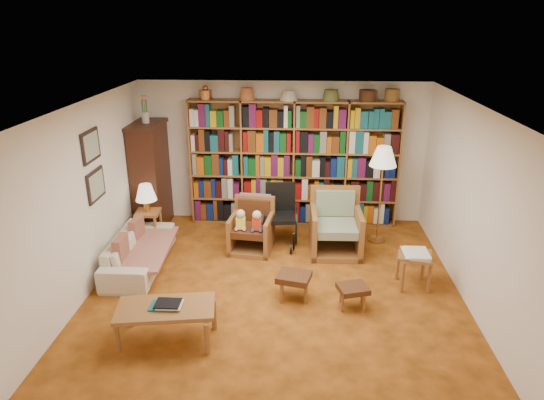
# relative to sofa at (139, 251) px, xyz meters

# --- Properties ---
(floor) EXTENTS (5.00, 5.00, 0.00)m
(floor) POSITION_rel_sofa_xyz_m (2.05, -0.51, -0.25)
(floor) COLOR #B9601C
(floor) RESTS_ON ground
(ceiling) EXTENTS (5.00, 5.00, 0.00)m
(ceiling) POSITION_rel_sofa_xyz_m (2.05, -0.51, 2.25)
(ceiling) COLOR white
(ceiling) RESTS_ON wall_back
(wall_back) EXTENTS (5.00, 0.00, 5.00)m
(wall_back) POSITION_rel_sofa_xyz_m (2.05, 1.99, 1.00)
(wall_back) COLOR white
(wall_back) RESTS_ON floor
(wall_front) EXTENTS (5.00, 0.00, 5.00)m
(wall_front) POSITION_rel_sofa_xyz_m (2.05, -3.01, 1.00)
(wall_front) COLOR white
(wall_front) RESTS_ON floor
(wall_left) EXTENTS (0.00, 5.00, 5.00)m
(wall_left) POSITION_rel_sofa_xyz_m (-0.45, -0.51, 1.00)
(wall_left) COLOR white
(wall_left) RESTS_ON floor
(wall_right) EXTENTS (0.00, 5.00, 5.00)m
(wall_right) POSITION_rel_sofa_xyz_m (4.55, -0.51, 1.00)
(wall_right) COLOR white
(wall_right) RESTS_ON floor
(bookshelf) EXTENTS (3.60, 0.30, 2.42)m
(bookshelf) POSITION_rel_sofa_xyz_m (2.25, 1.82, 0.92)
(bookshelf) COLOR brown
(bookshelf) RESTS_ON floor
(curio_cabinet) EXTENTS (0.50, 0.95, 2.40)m
(curio_cabinet) POSITION_rel_sofa_xyz_m (-0.20, 1.49, 0.70)
(curio_cabinet) COLOR #3D1810
(curio_cabinet) RESTS_ON floor
(framed_pictures) EXTENTS (0.03, 0.52, 0.97)m
(framed_pictures) POSITION_rel_sofa_xyz_m (-0.43, -0.21, 1.37)
(framed_pictures) COLOR black
(framed_pictures) RESTS_ON wall_left
(sofa) EXTENTS (1.74, 0.70, 0.50)m
(sofa) POSITION_rel_sofa_xyz_m (0.00, 0.00, 0.00)
(sofa) COLOR beige
(sofa) RESTS_ON floor
(sofa_throw) EXTENTS (0.88, 1.55, 0.04)m
(sofa_throw) POSITION_rel_sofa_xyz_m (0.05, 0.00, 0.05)
(sofa_throw) COLOR #C1AB8D
(sofa_throw) RESTS_ON sofa
(cushion_left) EXTENTS (0.14, 0.36, 0.35)m
(cushion_left) POSITION_rel_sofa_xyz_m (-0.13, 0.35, 0.20)
(cushion_left) COLOR maroon
(cushion_left) RESTS_ON sofa
(cushion_right) EXTENTS (0.12, 0.36, 0.36)m
(cushion_right) POSITION_rel_sofa_xyz_m (-0.13, -0.35, 0.20)
(cushion_right) COLOR maroon
(cushion_right) RESTS_ON sofa
(side_table_lamp) EXTENTS (0.41, 0.41, 0.54)m
(side_table_lamp) POSITION_rel_sofa_xyz_m (-0.10, 0.84, 0.15)
(side_table_lamp) COLOR brown
(side_table_lamp) RESTS_ON floor
(table_lamp) EXTENTS (0.34, 0.34, 0.46)m
(table_lamp) POSITION_rel_sofa_xyz_m (-0.10, 0.84, 0.60)
(table_lamp) COLOR #C18A3E
(table_lamp) RESTS_ON side_table_lamp
(armchair_leather) EXTENTS (0.73, 0.77, 0.83)m
(armchair_leather) POSITION_rel_sofa_xyz_m (1.61, 0.73, 0.09)
(armchair_leather) COLOR brown
(armchair_leather) RESTS_ON floor
(armchair_sage) EXTENTS (0.81, 0.84, 0.98)m
(armchair_sage) POSITION_rel_sofa_xyz_m (2.94, 0.75, 0.12)
(armchair_sage) COLOR brown
(armchair_sage) RESTS_ON floor
(wheelchair) EXTENTS (0.57, 0.80, 1.00)m
(wheelchair) POSITION_rel_sofa_xyz_m (2.05, 0.95, 0.20)
(wheelchair) COLOR black
(wheelchair) RESTS_ON floor
(floor_lamp) EXTENTS (0.43, 0.43, 1.62)m
(floor_lamp) POSITION_rel_sofa_xyz_m (3.66, 1.09, 1.14)
(floor_lamp) COLOR #C18A3E
(floor_lamp) RESTS_ON floor
(side_table_papers) EXTENTS (0.53, 0.53, 0.53)m
(side_table_papers) POSITION_rel_sofa_xyz_m (3.94, -0.35, 0.16)
(side_table_papers) COLOR brown
(side_table_papers) RESTS_ON floor
(footstool_a) EXTENTS (0.49, 0.45, 0.36)m
(footstool_a) POSITION_rel_sofa_xyz_m (2.30, -0.75, 0.04)
(footstool_a) COLOR #542F16
(footstool_a) RESTS_ON floor
(footstool_b) EXTENTS (0.44, 0.40, 0.31)m
(footstool_b) POSITION_rel_sofa_xyz_m (3.06, -0.93, 0.00)
(footstool_b) COLOR #542F16
(footstool_b) RESTS_ON floor
(coffee_table) EXTENTS (1.17, 0.71, 0.50)m
(coffee_table) POSITION_rel_sofa_xyz_m (0.87, -1.72, 0.14)
(coffee_table) COLOR brown
(coffee_table) RESTS_ON floor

